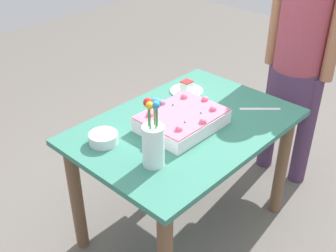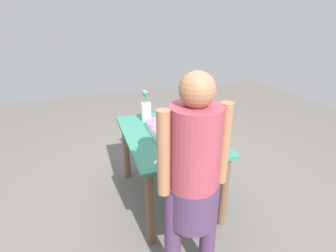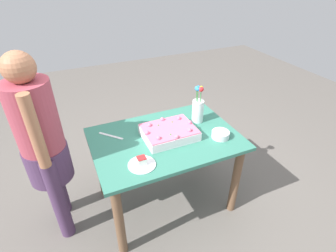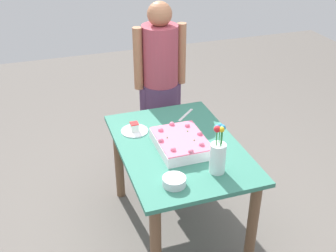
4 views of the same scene
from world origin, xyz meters
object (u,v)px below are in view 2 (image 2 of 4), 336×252
object	(u,v)px
cake_knife	(161,157)
flower_vase	(146,110)
person_standing	(193,176)
fruit_bowl	(172,114)
sheet_cake	(168,128)
serving_plate_with_slice	(205,141)

from	to	relation	value
cake_knife	flower_vase	world-z (taller)	flower_vase
person_standing	fruit_bowl	bearing A→B (deg)	-14.09
sheet_cake	serving_plate_with_slice	bearing A→B (deg)	-142.86
cake_knife	flower_vase	distance (m)	0.76
cake_knife	flower_vase	xyz separation A→B (m)	(0.75, -0.08, 0.12)
cake_knife	person_standing	distance (m)	0.50
sheet_cake	flower_vase	bearing A→B (deg)	20.44
cake_knife	person_standing	world-z (taller)	person_standing
serving_plate_with_slice	flower_vase	xyz separation A→B (m)	(0.64, 0.36, 0.11)
sheet_cake	fruit_bowl	xyz separation A→B (m)	(0.37, -0.17, -0.02)
sheet_cake	cake_knife	xyz separation A→B (m)	(-0.43, 0.20, -0.04)
serving_plate_with_slice	flower_vase	world-z (taller)	flower_vase
flower_vase	person_standing	xyz separation A→B (m)	(-1.24, 0.03, 0.00)
fruit_bowl	person_standing	world-z (taller)	person_standing
sheet_cake	fruit_bowl	world-z (taller)	sheet_cake
cake_knife	fruit_bowl	xyz separation A→B (m)	(0.80, -0.37, 0.02)
serving_plate_with_slice	flower_vase	bearing A→B (deg)	29.32
fruit_bowl	flower_vase	bearing A→B (deg)	98.66
serving_plate_with_slice	person_standing	xyz separation A→B (m)	(-0.60, 0.38, 0.11)
flower_vase	fruit_bowl	xyz separation A→B (m)	(0.04, -0.29, -0.10)
flower_vase	person_standing	distance (m)	1.24
serving_plate_with_slice	person_standing	distance (m)	0.72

